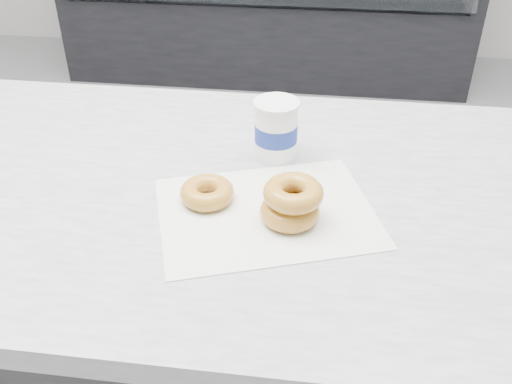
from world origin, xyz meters
The scene contains 6 objects.
ground centered at (0.00, 0.00, 0.00)m, with size 5.00×5.00×0.00m, color gray.
counter centered at (0.00, -0.60, 0.45)m, with size 3.06×0.76×0.90m.
wax_paper centered at (0.30, -0.66, 0.90)m, with size 0.34×0.26×0.00m, color silver.
donut_single centered at (0.20, -0.65, 0.92)m, with size 0.09×0.09×0.03m, color gold.
donut_stack centered at (0.35, -0.68, 0.93)m, with size 0.10×0.10×0.07m.
coffee_cup centered at (0.30, -0.49, 0.96)m, with size 0.09×0.09×0.11m.
Camera 1 is at (0.38, -1.40, 1.45)m, focal length 40.00 mm.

